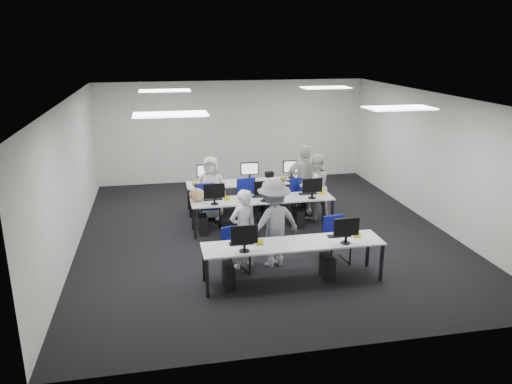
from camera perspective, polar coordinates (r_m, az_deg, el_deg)
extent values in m
plane|color=black|center=(11.24, 0.94, -4.62)|extent=(9.00, 9.00, 0.00)
plane|color=white|center=(10.51, 1.02, 10.78)|extent=(9.00, 9.00, 0.00)
cube|color=silver|center=(15.10, -2.65, 6.93)|extent=(8.00, 0.02, 3.00)
cube|color=silver|center=(6.67, 9.22, -6.57)|extent=(8.00, 0.02, 3.00)
cube|color=silver|center=(10.69, -20.48, 1.62)|extent=(0.02, 9.00, 3.00)
cube|color=silver|center=(12.24, 19.65, 3.55)|extent=(0.02, 9.00, 3.00)
cube|color=white|center=(8.29, -9.75, 8.75)|extent=(1.20, 0.60, 0.02)
cube|color=white|center=(9.30, 16.04, 9.22)|extent=(1.20, 0.60, 0.02)
cube|color=white|center=(12.26, -10.39, 11.34)|extent=(1.20, 0.60, 0.02)
cube|color=white|center=(12.97, 7.95, 11.74)|extent=(1.20, 0.60, 0.02)
cube|color=silver|center=(8.81, 4.27, -5.93)|extent=(3.20, 0.70, 0.03)
cube|color=black|center=(8.44, -5.59, -9.79)|extent=(0.05, 0.05, 0.70)
cube|color=black|center=(8.97, -5.99, -8.08)|extent=(0.05, 0.05, 0.70)
cube|color=black|center=(9.22, 14.14, -7.84)|extent=(0.05, 0.05, 0.70)
cube|color=black|center=(9.71, 12.65, -6.41)|extent=(0.05, 0.05, 0.70)
cube|color=silver|center=(11.18, 0.74, -0.84)|extent=(3.20, 0.70, 0.03)
cube|color=black|center=(10.81, -7.01, -3.64)|extent=(0.05, 0.05, 0.70)
cube|color=black|center=(11.38, -7.25, -2.59)|extent=(0.05, 0.05, 0.70)
cube|color=black|center=(11.43, 8.68, -2.55)|extent=(0.05, 0.05, 0.70)
cube|color=black|center=(11.97, 7.72, -1.61)|extent=(0.05, 0.05, 0.70)
cube|color=silver|center=(12.49, -0.59, 1.10)|extent=(3.20, 0.70, 0.03)
cube|color=black|center=(12.13, -7.53, -1.34)|extent=(0.05, 0.05, 0.70)
cube|color=black|center=(12.70, -7.72, -0.51)|extent=(0.05, 0.05, 0.70)
cube|color=black|center=(12.69, 6.56, -0.48)|extent=(0.05, 0.05, 0.70)
cube|color=black|center=(13.23, 5.78, 0.28)|extent=(0.05, 0.05, 0.70)
cube|color=#0D30A9|center=(8.34, -1.35, -4.90)|extent=(0.46, 0.04, 0.32)
cube|color=black|center=(8.74, -1.70, -5.88)|extent=(0.42, 0.14, 0.02)
ellipsoid|color=black|center=(8.79, 0.24, -5.69)|extent=(0.07, 0.10, 0.04)
cube|color=black|center=(8.81, -3.14, -9.53)|extent=(0.18, 0.40, 0.42)
cube|color=white|center=(8.81, 10.29, -3.97)|extent=(0.46, 0.04, 0.32)
cube|color=black|center=(9.19, 9.48, -4.95)|extent=(0.42, 0.14, 0.02)
ellipsoid|color=black|center=(9.29, 11.22, -4.75)|extent=(0.07, 0.10, 0.04)
cube|color=black|center=(9.20, 8.15, -8.48)|extent=(0.18, 0.40, 0.42)
cube|color=white|center=(10.75, -4.80, 0.13)|extent=(0.46, 0.04, 0.32)
cube|color=black|center=(11.14, -4.95, -0.83)|extent=(0.42, 0.14, 0.02)
ellipsoid|color=black|center=(11.17, -3.43, -0.70)|extent=(0.07, 0.10, 0.04)
cube|color=black|center=(11.16, -6.08, -3.72)|extent=(0.18, 0.40, 0.42)
cube|color=white|center=(10.92, 0.94, 0.45)|extent=(0.46, 0.04, 0.32)
cube|color=black|center=(11.30, 0.60, -0.50)|extent=(0.42, 0.14, 0.02)
ellipsoid|color=black|center=(11.36, 2.08, -0.37)|extent=(0.07, 0.10, 0.04)
cube|color=black|center=(11.30, -0.51, -3.35)|extent=(0.18, 0.40, 0.42)
cube|color=white|center=(11.19, 6.46, 0.76)|extent=(0.46, 0.04, 0.32)
cube|color=black|center=(11.57, 5.94, -0.17)|extent=(0.42, 0.14, 0.02)
ellipsoid|color=black|center=(11.65, 7.35, -0.05)|extent=(0.07, 0.10, 0.04)
cube|color=black|center=(11.54, 4.87, -2.97)|extent=(0.18, 0.40, 0.42)
cube|color=white|center=(12.43, -5.74, 2.44)|extent=(0.46, 0.04, 0.32)
cube|color=black|center=(12.20, -5.55, 0.76)|extent=(0.42, 0.14, 0.02)
ellipsoid|color=black|center=(12.18, -6.95, 0.71)|extent=(0.07, 0.10, 0.04)
cube|color=black|center=(12.52, -4.41, -1.34)|extent=(0.18, 0.40, 0.42)
cube|color=white|center=(12.58, -0.75, 2.70)|extent=(0.46, 0.04, 0.32)
cube|color=black|center=(12.35, -0.47, 1.04)|extent=(0.42, 0.14, 0.02)
ellipsoid|color=black|center=(12.30, -1.84, 1.00)|extent=(0.07, 0.10, 0.04)
cube|color=black|center=(12.69, 0.53, -1.04)|extent=(0.18, 0.40, 0.42)
cube|color=white|center=(12.82, 4.10, 2.93)|extent=(0.46, 0.04, 0.32)
cube|color=black|center=(12.60, 4.45, 1.30)|extent=(0.42, 0.14, 0.02)
ellipsoid|color=black|center=(12.52, 3.13, 1.27)|extent=(0.07, 0.10, 0.04)
cube|color=black|center=(12.94, 5.30, -0.74)|extent=(0.18, 0.40, 0.42)
cube|color=navy|center=(9.22, -2.35, -6.72)|extent=(0.51, 0.49, 0.06)
cube|color=navy|center=(9.29, -2.86, -4.92)|extent=(0.39, 0.16, 0.34)
cube|color=navy|center=(9.77, 9.19, -5.41)|extent=(0.47, 0.45, 0.06)
cube|color=navy|center=(9.84, 8.77, -3.62)|extent=(0.42, 0.09, 0.35)
cube|color=navy|center=(11.52, -5.28, -1.61)|extent=(0.47, 0.45, 0.06)
cube|color=navy|center=(11.64, -5.37, -0.04)|extent=(0.43, 0.07, 0.37)
cube|color=navy|center=(11.80, -0.76, -0.94)|extent=(0.56, 0.54, 0.07)
cube|color=navy|center=(11.92, -1.14, 0.66)|extent=(0.46, 0.14, 0.39)
cube|color=navy|center=(12.02, 5.27, -0.78)|extent=(0.54, 0.53, 0.06)
cube|color=navy|center=(12.12, 4.83, 0.73)|extent=(0.44, 0.14, 0.38)
cube|color=navy|center=(11.85, -5.88, -0.97)|extent=(0.49, 0.46, 0.07)
cube|color=navy|center=(11.55, -5.83, 0.04)|extent=(0.46, 0.06, 0.39)
cube|color=navy|center=(11.97, 0.57, -1.04)|extent=(0.53, 0.51, 0.06)
cube|color=navy|center=(11.75, 1.07, -0.15)|extent=(0.39, 0.18, 0.34)
cube|color=navy|center=(12.21, 5.50, -0.54)|extent=(0.48, 0.46, 0.06)
cube|color=navy|center=(11.95, 5.88, 0.40)|extent=(0.44, 0.08, 0.37)
ellipsoid|color=#9B8850|center=(11.02, -6.75, -0.32)|extent=(0.43, 0.36, 0.30)
imported|color=silver|center=(9.30, -1.47, -4.24)|extent=(0.66, 0.55, 1.54)
imported|color=silver|center=(11.93, 6.75, 0.61)|extent=(0.88, 0.74, 1.59)
imported|color=silver|center=(11.90, -5.15, 0.45)|extent=(0.84, 0.64, 1.52)
imported|color=silver|center=(12.25, 5.50, 1.39)|extent=(1.02, 0.46, 1.72)
imported|color=slate|center=(9.34, 2.04, -3.62)|extent=(1.24, 0.93, 1.70)
cube|color=black|center=(9.21, 1.53, 2.02)|extent=(0.19, 0.21, 0.10)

